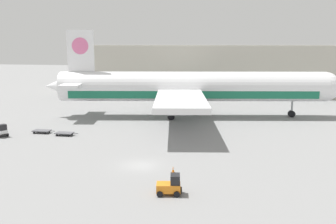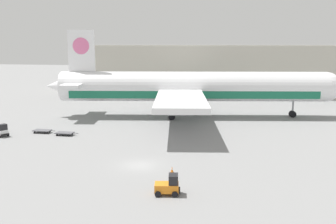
{
  "view_description": "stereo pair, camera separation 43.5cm",
  "coord_description": "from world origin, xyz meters",
  "px_view_note": "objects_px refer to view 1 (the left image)",
  "views": [
    {
      "loc": [
        11.09,
        -41.62,
        14.33
      ],
      "look_at": [
        0.73,
        14.1,
        4.0
      ],
      "focal_mm": 40.0,
      "sensor_mm": 36.0,
      "label": 1
    },
    {
      "loc": [
        11.52,
        -41.54,
        14.33
      ],
      "look_at": [
        0.73,
        14.1,
        4.0
      ],
      "focal_mm": 40.0,
      "sensor_mm": 36.0,
      "label": 2
    }
  ],
  "objects_px": {
    "baggage_dolly_second": "(64,133)",
    "traffic_cone_near": "(173,170)",
    "baggage_dolly_lead": "(42,131)",
    "baggage_tug_mid": "(170,186)",
    "airplane_main": "(188,88)",
    "baggage_tug_foreground": "(1,131)"
  },
  "relations": [
    {
      "from": "baggage_tug_mid",
      "to": "traffic_cone_near",
      "type": "relative_size",
      "value": 3.51
    },
    {
      "from": "baggage_tug_mid",
      "to": "traffic_cone_near",
      "type": "distance_m",
      "value": 6.17
    },
    {
      "from": "airplane_main",
      "to": "baggage_tug_mid",
      "type": "height_order",
      "value": "airplane_main"
    },
    {
      "from": "baggage_tug_foreground",
      "to": "baggage_dolly_lead",
      "type": "distance_m",
      "value": 6.12
    },
    {
      "from": "baggage_tug_mid",
      "to": "traffic_cone_near",
      "type": "bearing_deg",
      "value": 87.62
    },
    {
      "from": "baggage_dolly_lead",
      "to": "baggage_tug_foreground",
      "type": "bearing_deg",
      "value": -147.69
    },
    {
      "from": "baggage_dolly_lead",
      "to": "baggage_tug_mid",
      "type": "bearing_deg",
      "value": -40.66
    },
    {
      "from": "airplane_main",
      "to": "baggage_dolly_second",
      "type": "relative_size",
      "value": 15.56
    },
    {
      "from": "baggage_dolly_second",
      "to": "traffic_cone_near",
      "type": "relative_size",
      "value": 4.92
    },
    {
      "from": "baggage_tug_mid",
      "to": "baggage_dolly_second",
      "type": "bearing_deg",
      "value": 126.17
    },
    {
      "from": "airplane_main",
      "to": "baggage_dolly_lead",
      "type": "bearing_deg",
      "value": -149.65
    },
    {
      "from": "airplane_main",
      "to": "baggage_tug_foreground",
      "type": "bearing_deg",
      "value": -150.89
    },
    {
      "from": "airplane_main",
      "to": "baggage_tug_mid",
      "type": "bearing_deg",
      "value": -94.7
    },
    {
      "from": "baggage_tug_foreground",
      "to": "baggage_dolly_second",
      "type": "bearing_deg",
      "value": 44.52
    },
    {
      "from": "airplane_main",
      "to": "baggage_dolly_second",
      "type": "distance_m",
      "value": 26.29
    },
    {
      "from": "traffic_cone_near",
      "to": "baggage_dolly_lead",
      "type": "bearing_deg",
      "value": 148.5
    },
    {
      "from": "airplane_main",
      "to": "baggage_tug_mid",
      "type": "distance_m",
      "value": 39.65
    },
    {
      "from": "airplane_main",
      "to": "baggage_dolly_lead",
      "type": "height_order",
      "value": "airplane_main"
    },
    {
      "from": "airplane_main",
      "to": "traffic_cone_near",
      "type": "height_order",
      "value": "airplane_main"
    },
    {
      "from": "baggage_dolly_lead",
      "to": "traffic_cone_near",
      "type": "distance_m",
      "value": 28.5
    },
    {
      "from": "airplane_main",
      "to": "traffic_cone_near",
      "type": "relative_size",
      "value": 76.5
    },
    {
      "from": "baggage_tug_foreground",
      "to": "traffic_cone_near",
      "type": "xyz_separation_m",
      "value": [
        29.42,
        -11.56,
        -0.51
      ]
    }
  ]
}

